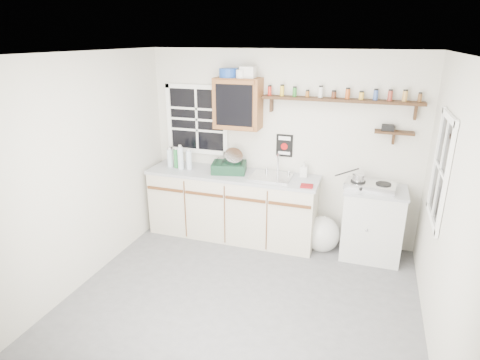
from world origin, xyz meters
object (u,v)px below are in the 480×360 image
hotplate (370,186)px  spice_shelf (341,99)px  right_cabinet (372,223)px  main_cabinet (232,205)px  upper_cabinet (238,104)px  dish_rack (230,165)px

hotplate → spice_shelf: bearing=161.8°
right_cabinet → hotplate: hotplate is taller
main_cabinet → spice_shelf: 1.98m
upper_cabinet → hotplate: size_ratio=1.05×
dish_rack → hotplate: 1.80m
spice_shelf → main_cabinet: bearing=-170.8°
right_cabinet → spice_shelf: size_ratio=0.48×
spice_shelf → dish_rack: spice_shelf is taller
spice_shelf → dish_rack: (-1.35, -0.18, -0.90)m
upper_cabinet → spice_shelf: size_ratio=0.34×
right_cabinet → main_cabinet: bearing=-179.2°
main_cabinet → dish_rack: dish_rack is taller
spice_shelf → dish_rack: 1.64m
main_cabinet → right_cabinet: main_cabinet is taller
main_cabinet → upper_cabinet: bearing=76.3°
hotplate → main_cabinet: bearing=-173.1°
upper_cabinet → dish_rack: upper_cabinet is taller
upper_cabinet → dish_rack: (-0.07, -0.11, -0.80)m
spice_shelf → hotplate: spice_shelf is taller
upper_cabinet → main_cabinet: bearing=-103.7°
main_cabinet → upper_cabinet: size_ratio=3.55×
main_cabinet → dish_rack: 0.57m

